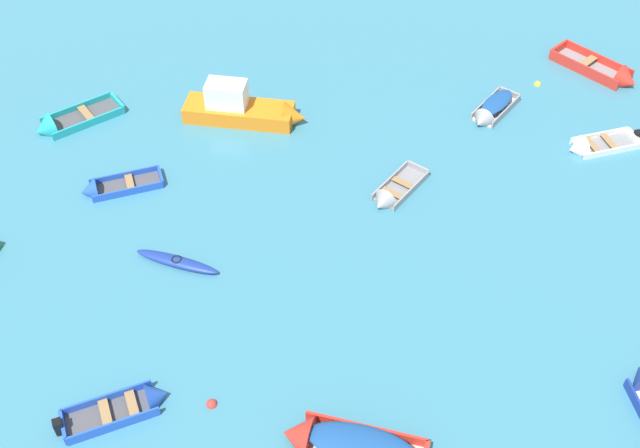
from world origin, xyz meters
name	(u,v)px	position (x,y,z in m)	size (l,w,h in m)	color
rowboat_red_back_row_left	(610,74)	(15.33, 28.86, 0.24)	(3.73, 4.36, 1.31)	gray
rowboat_blue_outer_left	(133,405)	(-6.89, 12.84, 0.19)	(3.63, 1.95, 1.04)	#4C4C51
rowboat_grey_midfield_right	(390,197)	(3.03, 21.53, 0.15)	(2.93, 2.99, 1.03)	gray
motor_launch_orange_outer_right	(246,109)	(-2.58, 27.59, 0.62)	(5.78, 2.86, 2.16)	orange
rowboat_white_near_left	(588,147)	(12.34, 23.71, 0.15)	(3.57, 1.71, 1.13)	gray
rowboat_red_near_camera	(338,444)	(-0.56, 10.61, 0.41)	(4.69, 2.99, 1.42)	beige
rowboat_blue_distant_center	(105,189)	(-8.67, 23.38, 0.16)	(3.52, 1.75, 1.04)	#4C4C51
kayak_deep_blue_cluster_inner	(177,262)	(-5.61, 18.92, 0.16)	(3.32, 1.97, 0.33)	navy
rowboat_turquoise_far_back	(59,125)	(-11.09, 27.95, 0.17)	(4.22, 3.22, 1.38)	#4C4C51
rowboat_grey_cluster_outer	(491,111)	(8.69, 26.57, 0.29)	(2.94, 2.97, 1.04)	beige
mooring_buoy_between_boats_left	(212,404)	(-4.42, 12.68, 0.00)	(0.36, 0.36, 0.36)	red
mooring_buoy_trailing	(537,84)	(11.68, 28.76, 0.00)	(0.35, 0.35, 0.35)	yellow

